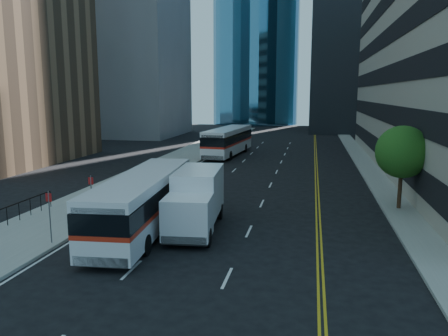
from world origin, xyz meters
name	(u,v)px	position (x,y,z in m)	size (l,w,h in m)	color
ground	(233,243)	(0.00, 0.00, 0.00)	(160.00, 160.00, 0.00)	black
sidewalk_west	(179,160)	(-10.50, 25.00, 0.07)	(5.00, 90.00, 0.15)	gray
sidewalk_east	(366,165)	(9.00, 25.00, 0.07)	(2.00, 90.00, 0.15)	gray
midrise_west	(125,32)	(-28.00, 52.00, 17.50)	(18.00, 18.00, 35.00)	gray
street_tree	(402,152)	(9.00, 8.00, 3.64)	(3.20, 3.20, 5.10)	#332114
bus_front	(144,201)	(-4.92, 1.03, 1.63)	(3.39, 11.75, 2.99)	white
bus_rear	(228,141)	(-5.95, 29.86, 1.73)	(3.76, 12.49, 3.17)	white
box_truck	(196,199)	(-2.28, 1.77, 1.64)	(2.78, 6.66, 3.11)	white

